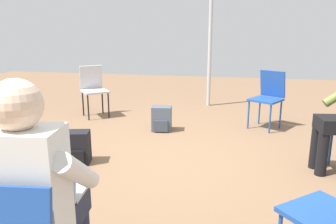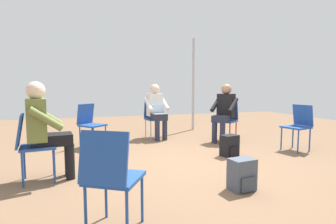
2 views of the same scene
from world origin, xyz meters
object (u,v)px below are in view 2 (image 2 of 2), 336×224
at_px(person_in_black, 224,110).
at_px(backpack_by_empty_chair, 242,176).
at_px(chair_south, 31,142).
at_px(person_with_laptop, 156,108).
at_px(backpack_near_laptop_user, 229,147).
at_px(chair_north, 299,124).
at_px(chair_southwest, 90,122).
at_px(person_in_olive, 46,126).
at_px(chair_southeast, 111,174).
at_px(chair_west, 154,116).
at_px(chair_northwest, 227,118).

distance_m(person_in_black, backpack_by_empty_chair, 2.74).
height_order(chair_south, person_with_laptop, person_with_laptop).
bearing_deg(backpack_near_laptop_user, backpack_by_empty_chair, -25.64).
distance_m(chair_north, person_in_black, 1.45).
relative_size(chair_southwest, chair_north, 1.00).
relative_size(chair_south, person_in_olive, 0.69).
relative_size(chair_southwest, person_in_olive, 0.69).
relative_size(backpack_near_laptop_user, backpack_by_empty_chair, 1.00).
bearing_deg(person_in_olive, chair_southwest, 154.79).
height_order(chair_southeast, person_in_olive, person_in_olive).
height_order(chair_west, chair_north, same).
bearing_deg(chair_northwest, backpack_by_empty_chair, 116.87).
relative_size(chair_west, person_with_laptop, 0.69).
relative_size(chair_southeast, chair_north, 1.00).
height_order(chair_northwest, chair_west, same).
bearing_deg(chair_northwest, chair_south, 76.82).
bearing_deg(chair_southeast, person_in_olive, 144.44).
bearing_deg(backpack_near_laptop_user, chair_northwest, 151.51).
xyz_separation_m(chair_southwest, person_with_laptop, (-0.45, 1.46, 0.20)).
height_order(chair_west, backpack_near_laptop_user, chair_west).
distance_m(chair_north, backpack_by_empty_chair, 2.50).
relative_size(chair_southwest, backpack_near_laptop_user, 2.36).
bearing_deg(chair_southeast, chair_northwest, 78.25).
relative_size(chair_southwest, chair_southeast, 1.00).
height_order(chair_southwest, person_in_black, person_in_black).
bearing_deg(chair_south, person_with_laptop, 127.86).
xyz_separation_m(chair_west, person_with_laptop, (0.17, 0.02, 0.20)).
bearing_deg(person_with_laptop, person_in_black, 141.40).
distance_m(chair_southeast, person_in_olive, 1.65).
distance_m(chair_west, person_with_laptop, 0.26).
height_order(chair_west, person_with_laptop, person_with_laptop).
bearing_deg(chair_southeast, backpack_by_empty_chair, 48.86).
distance_m(chair_southeast, person_in_black, 3.95).
bearing_deg(person_with_laptop, chair_northwest, 147.02).
distance_m(chair_northwest, chair_west, 1.68).
bearing_deg(chair_southeast, chair_west, 101.83).
relative_size(person_with_laptop, backpack_near_laptop_user, 3.44).
bearing_deg(chair_west, person_in_black, 136.70).
relative_size(person_in_black, backpack_by_empty_chair, 3.44).
relative_size(chair_southwest, chair_northwest, 1.00).
bearing_deg(backpack_by_empty_chair, person_in_black, 154.62).
bearing_deg(chair_northwest, person_in_olive, 77.49).
height_order(person_with_laptop, person_in_black, same).
relative_size(chair_northwest, person_with_laptop, 0.69).
xyz_separation_m(chair_southeast, person_in_black, (-2.91, 2.66, 0.20)).
distance_m(chair_southwest, chair_southeast, 3.25).
xyz_separation_m(chair_southwest, chair_north, (1.44, 3.68, 0.00)).
xyz_separation_m(chair_southwest, backpack_near_laptop_user, (1.42, 2.24, -0.34)).
relative_size(chair_northwest, person_in_olive, 0.69).
xyz_separation_m(chair_south, person_with_laptop, (-2.22, 2.19, 0.20)).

